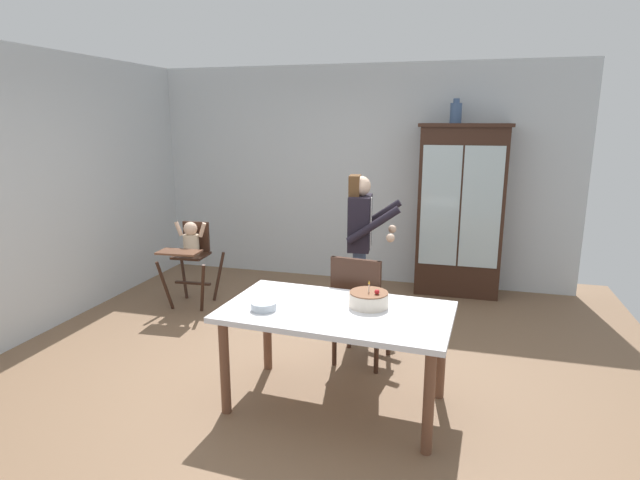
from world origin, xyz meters
The scene contains 11 objects.
ground_plane centered at (0.00, 0.00, 0.00)m, with size 6.24×6.24×0.00m, color brown.
wall_back centered at (0.00, 2.63, 1.35)m, with size 5.32×0.06×2.70m, color silver.
wall_left centered at (-2.63, 0.00, 1.35)m, with size 0.06×5.32×2.70m, color silver.
china_cabinet centered at (1.28, 2.37, 1.01)m, with size 1.02×0.48×2.00m.
ceramic_vase centered at (1.16, 2.37, 2.12)m, with size 0.13×0.13×0.27m.
high_chair_with_toddler centered at (-1.57, 1.15, 0.65)m, with size 0.61×0.71×0.95m.
adult_person centered at (0.37, 0.97, 0.97)m, with size 0.53×0.51×1.53m.
dining_table centered at (0.48, -0.46, 0.65)m, with size 1.64×0.98×0.74m.
birthday_cake centered at (0.68, -0.34, 0.79)m, with size 0.28×0.28×0.19m.
serving_bowl centered at (-0.01, -0.60, 0.77)m, with size 0.18×0.18×0.06m, color #B2BCC6.
dining_chair_far_side centered at (0.51, 0.20, 0.56)m, with size 0.49×0.49×0.96m.
Camera 1 is at (1.27, -3.76, 2.04)m, focal length 28.79 mm.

